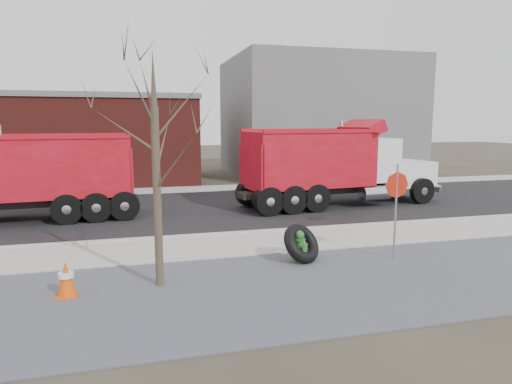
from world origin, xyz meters
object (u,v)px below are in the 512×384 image
object	(u,v)px
stop_sign	(396,195)
dump_truck_red_b	(29,173)
truck_tire	(301,244)
dump_truck_red_a	(333,163)
fire_hydrant	(300,248)

from	to	relation	value
stop_sign	dump_truck_red_b	world-z (taller)	dump_truck_red_b
truck_tire	stop_sign	xyz separation A→B (m)	(2.48, -0.44, 1.27)
dump_truck_red_a	stop_sign	bearing A→B (deg)	-109.17
truck_tire	stop_sign	distance (m)	2.82
truck_tire	dump_truck_red_b	world-z (taller)	dump_truck_red_b
fire_hydrant	dump_truck_red_a	xyz separation A→B (m)	(4.30, 7.42, 1.50)
fire_hydrant	dump_truck_red_b	size ratio (longest dim) A/B	0.10
stop_sign	dump_truck_red_a	bearing A→B (deg)	93.54
dump_truck_red_a	dump_truck_red_b	size ratio (longest dim) A/B	1.11
fire_hydrant	dump_truck_red_a	world-z (taller)	dump_truck_red_a
fire_hydrant	dump_truck_red_b	distance (m)	10.85
fire_hydrant	truck_tire	bearing A→B (deg)	11.36
stop_sign	truck_tire	bearing A→B (deg)	-173.94
fire_hydrant	stop_sign	distance (m)	2.92
fire_hydrant	dump_truck_red_a	size ratio (longest dim) A/B	0.09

